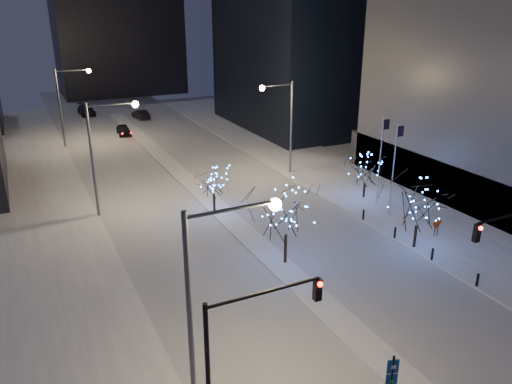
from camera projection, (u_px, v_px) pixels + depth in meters
ground at (396, 373)px, 25.19m from camera, size 160.00×160.00×0.00m
road at (180, 174)px, 54.58m from camera, size 20.00×130.00×0.02m
median at (195, 188)px, 50.36m from camera, size 2.00×80.00×0.15m
east_sidewalk at (378, 196)px, 48.13m from camera, size 10.00×90.00×0.15m
west_sidewalk at (59, 260)px, 36.20m from camera, size 8.00×90.00×0.15m
street_lamp_w_near at (212, 284)px, 20.89m from camera, size 4.40×0.56×10.00m
street_lamp_w_mid at (104, 143)px, 41.89m from camera, size 4.40×0.56×10.00m
street_lamp_w_far at (67, 97)px, 62.89m from camera, size 4.40×0.56×10.00m
street_lamp_east at (284, 116)px, 52.25m from camera, size 3.90×0.56×10.00m
traffic_signal_west at (243, 342)px, 20.03m from camera, size 5.26×0.43×7.00m
flagpoles at (388, 159)px, 43.48m from camera, size 1.35×2.60×8.00m
bollards at (413, 243)px, 37.57m from camera, size 0.16×12.16×0.90m
car_near at (124, 130)px, 70.72m from camera, size 1.96×4.32×1.44m
car_mid at (141, 114)px, 80.65m from camera, size 2.14×4.60×1.46m
car_far at (86, 110)px, 83.40m from camera, size 2.47×5.75×1.65m
holiday_tree_median_near at (286, 212)px, 34.34m from camera, size 4.83×4.83×5.98m
holiday_tree_median_far at (214, 183)px, 43.76m from camera, size 3.56×3.56×3.96m
holiday_tree_plaza_near at (419, 204)px, 36.74m from camera, size 5.96×5.96×5.63m
holiday_tree_plaza_far at (366, 170)px, 46.80m from camera, size 3.92×3.92×4.21m
wayfinding_sign at (392, 378)px, 22.22m from camera, size 0.54×0.23×3.05m
construction_sign at (437, 225)px, 39.36m from camera, size 0.99×0.06×1.64m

